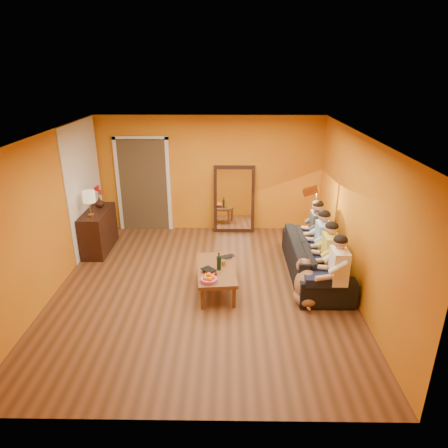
{
  "coord_description": "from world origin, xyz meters",
  "views": [
    {
      "loc": [
        0.44,
        -5.97,
        3.58
      ],
      "look_at": [
        0.35,
        0.5,
        1.0
      ],
      "focal_mm": 32.0,
      "sensor_mm": 36.0,
      "label": 1
    }
  ],
  "objects_px": {
    "table_lamp": "(90,204)",
    "tumbler": "(223,262)",
    "person_far_right": "(317,231)",
    "dog": "(307,282)",
    "person_mid_left": "(330,256)",
    "sideboard": "(99,230)",
    "wine_bottle": "(219,261)",
    "person_mid_right": "(323,242)",
    "coffee_table": "(216,279)",
    "mirror_frame": "(234,199)",
    "vase": "(99,202)",
    "floor_lamp": "(314,223)",
    "sofa": "(315,258)",
    "laptop": "(227,258)",
    "person_far_left": "(338,272)"
  },
  "relations": [
    {
      "from": "sofa",
      "to": "vase",
      "type": "height_order",
      "value": "vase"
    },
    {
      "from": "dog",
      "to": "table_lamp",
      "type": "bearing_deg",
      "value": 160.61
    },
    {
      "from": "sideboard",
      "to": "floor_lamp",
      "type": "bearing_deg",
      "value": -3.82
    },
    {
      "from": "table_lamp",
      "to": "wine_bottle",
      "type": "xyz_separation_m",
      "value": [
        2.51,
        -1.34,
        -0.53
      ]
    },
    {
      "from": "sofa",
      "to": "person_far_left",
      "type": "distance_m",
      "value": 1.04
    },
    {
      "from": "sideboard",
      "to": "person_far_right",
      "type": "xyz_separation_m",
      "value": [
        4.37,
        -0.39,
        0.18
      ]
    },
    {
      "from": "person_mid_right",
      "to": "sideboard",
      "type": "bearing_deg",
      "value": 167.81
    },
    {
      "from": "dog",
      "to": "person_far_right",
      "type": "relative_size",
      "value": 0.6
    },
    {
      "from": "sideboard",
      "to": "coffee_table",
      "type": "relative_size",
      "value": 0.97
    },
    {
      "from": "person_mid_left",
      "to": "dog",
      "type": "bearing_deg",
      "value": -135.04
    },
    {
      "from": "sofa",
      "to": "person_far_right",
      "type": "bearing_deg",
      "value": -11.31
    },
    {
      "from": "coffee_table",
      "to": "dog",
      "type": "distance_m",
      "value": 1.5
    },
    {
      "from": "sideboard",
      "to": "tumbler",
      "type": "xyz_separation_m",
      "value": [
        2.58,
        -1.47,
        0.04
      ]
    },
    {
      "from": "vase",
      "to": "mirror_frame",
      "type": "bearing_deg",
      "value": 16.57
    },
    {
      "from": "person_far_right",
      "to": "sideboard",
      "type": "bearing_deg",
      "value": 174.84
    },
    {
      "from": "person_mid_left",
      "to": "person_mid_right",
      "type": "xyz_separation_m",
      "value": [
        0.0,
        0.55,
        0.0
      ]
    },
    {
      "from": "table_lamp",
      "to": "person_mid_right",
      "type": "relative_size",
      "value": 0.42
    },
    {
      "from": "mirror_frame",
      "to": "sofa",
      "type": "height_order",
      "value": "mirror_frame"
    },
    {
      "from": "floor_lamp",
      "to": "table_lamp",
      "type": "bearing_deg",
      "value": -162.41
    },
    {
      "from": "person_mid_right",
      "to": "vase",
      "type": "relative_size",
      "value": 6.15
    },
    {
      "from": "floor_lamp",
      "to": "tumbler",
      "type": "relative_size",
      "value": 14.97
    },
    {
      "from": "person_far_right",
      "to": "laptop",
      "type": "distance_m",
      "value": 1.93
    },
    {
      "from": "mirror_frame",
      "to": "tumbler",
      "type": "relative_size",
      "value": 15.8
    },
    {
      "from": "table_lamp",
      "to": "tumbler",
      "type": "relative_size",
      "value": 5.3
    },
    {
      "from": "person_mid_right",
      "to": "tumbler",
      "type": "xyz_separation_m",
      "value": [
        -1.79,
        -0.53,
        -0.15
      ]
    },
    {
      "from": "person_far_left",
      "to": "tumbler",
      "type": "height_order",
      "value": "person_far_left"
    },
    {
      "from": "floor_lamp",
      "to": "person_mid_left",
      "type": "height_order",
      "value": "floor_lamp"
    },
    {
      "from": "sideboard",
      "to": "coffee_table",
      "type": "bearing_deg",
      "value": -32.9
    },
    {
      "from": "coffee_table",
      "to": "sideboard",
      "type": "bearing_deg",
      "value": 141.77
    },
    {
      "from": "coffee_table",
      "to": "mirror_frame",
      "type": "bearing_deg",
      "value": 77.72
    },
    {
      "from": "floor_lamp",
      "to": "tumbler",
      "type": "xyz_separation_m",
      "value": [
        -1.76,
        -1.18,
        -0.26
      ]
    },
    {
      "from": "mirror_frame",
      "to": "sideboard",
      "type": "bearing_deg",
      "value": -158.84
    },
    {
      "from": "table_lamp",
      "to": "person_mid_left",
      "type": "xyz_separation_m",
      "value": [
        4.37,
        -1.19,
        -0.49
      ]
    },
    {
      "from": "person_far_right",
      "to": "sofa",
      "type": "bearing_deg",
      "value": -101.31
    },
    {
      "from": "sideboard",
      "to": "floor_lamp",
      "type": "height_order",
      "value": "floor_lamp"
    },
    {
      "from": "person_mid_left",
      "to": "sideboard",
      "type": "bearing_deg",
      "value": 161.12
    },
    {
      "from": "person_mid_right",
      "to": "laptop",
      "type": "bearing_deg",
      "value": -170.14
    },
    {
      "from": "person_far_right",
      "to": "dog",
      "type": "bearing_deg",
      "value": -106.23
    },
    {
      "from": "tumbler",
      "to": "coffee_table",
      "type": "bearing_deg",
      "value": -135.0
    },
    {
      "from": "person_far_left",
      "to": "wine_bottle",
      "type": "bearing_deg",
      "value": 167.83
    },
    {
      "from": "sideboard",
      "to": "person_far_left",
      "type": "xyz_separation_m",
      "value": [
        4.37,
        -2.04,
        0.18
      ]
    },
    {
      "from": "person_far_right",
      "to": "wine_bottle",
      "type": "relative_size",
      "value": 3.94
    },
    {
      "from": "floor_lamp",
      "to": "tumbler",
      "type": "height_order",
      "value": "floor_lamp"
    },
    {
      "from": "person_mid_left",
      "to": "person_far_right",
      "type": "height_order",
      "value": "same"
    },
    {
      "from": "dog",
      "to": "person_mid_right",
      "type": "xyz_separation_m",
      "value": [
        0.45,
        1.0,
        0.24
      ]
    },
    {
      "from": "tumbler",
      "to": "table_lamp",
      "type": "bearing_deg",
      "value": 155.56
    },
    {
      "from": "person_far_right",
      "to": "vase",
      "type": "distance_m",
      "value": 4.43
    },
    {
      "from": "sofa",
      "to": "laptop",
      "type": "distance_m",
      "value": 1.61
    },
    {
      "from": "person_mid_right",
      "to": "person_far_right",
      "type": "height_order",
      "value": "same"
    },
    {
      "from": "sideboard",
      "to": "person_mid_right",
      "type": "height_order",
      "value": "person_mid_right"
    }
  ]
}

